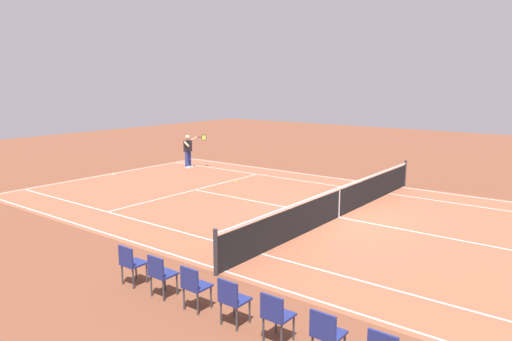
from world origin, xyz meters
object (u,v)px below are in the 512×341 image
object	(u,v)px
spectator_chair_2	(276,314)
spectator_chair_6	(131,262)
spectator_chair_4	(194,285)
spectator_chair_5	(160,272)
tennis_ball	(236,182)
spectator_chair_3	(232,298)
tennis_net	(339,202)
tennis_player_near	(188,149)
spectator_chair_1	(326,332)

from	to	relation	value
spectator_chair_2	spectator_chair_6	world-z (taller)	same
spectator_chair_4	spectator_chair_5	size ratio (longest dim) A/B	1.00
spectator_chair_4	spectator_chair_6	size ratio (longest dim) A/B	1.00
tennis_ball	spectator_chair_3	bearing A→B (deg)	129.60
tennis_net	spectator_chair_4	xyz separation A→B (m)	(-0.79, 7.26, 0.03)
tennis_net	spectator_chair_4	distance (m)	7.30
tennis_player_near	spectator_chair_4	distance (m)	15.35
tennis_net	spectator_chair_5	distance (m)	7.26
spectator_chair_1	spectator_chair_4	size ratio (longest dim) A/B	1.00
tennis_ball	spectator_chair_5	size ratio (longest dim) A/B	0.08
tennis_net	spectator_chair_1	world-z (taller)	tennis_net
spectator_chair_2	spectator_chair_4	distance (m)	1.87
spectator_chair_2	spectator_chair_1	bearing A→B (deg)	180.00
tennis_player_near	spectator_chair_1	bearing A→B (deg)	142.24
tennis_net	spectator_chair_1	distance (m)	8.10
spectator_chair_6	spectator_chair_5	bearing A→B (deg)	180.00
spectator_chair_2	spectator_chair_3	size ratio (longest dim) A/B	1.00
spectator_chair_1	spectator_chair_3	world-z (taller)	same
tennis_player_near	spectator_chair_4	bearing A→B (deg)	135.83
tennis_ball	spectator_chair_6	distance (m)	10.50
tennis_net	tennis_ball	world-z (taller)	tennis_net
spectator_chair_5	tennis_net	bearing A→B (deg)	-91.16
spectator_chair_2	tennis_net	bearing A→B (deg)	-69.94
tennis_player_near	spectator_chair_5	distance (m)	14.70
tennis_player_near	spectator_chair_2	xyz separation A→B (m)	(-12.87, 10.69, -0.41)
tennis_ball	spectator_chair_2	bearing A→B (deg)	132.85
tennis_player_near	spectator_chair_3	xyz separation A→B (m)	(-11.94, 10.69, -0.41)
tennis_net	spectator_chair_3	bearing A→B (deg)	103.32
tennis_net	spectator_chair_5	xyz separation A→B (m)	(0.15, 7.26, 0.03)
tennis_net	tennis_ball	bearing A→B (deg)	-18.76
tennis_ball	spectator_chair_1	world-z (taller)	spectator_chair_1
tennis_player_near	spectator_chair_5	size ratio (longest dim) A/B	1.93
tennis_ball	spectator_chair_2	world-z (taller)	spectator_chair_2
tennis_player_near	spectator_chair_2	size ratio (longest dim) A/B	1.93
tennis_player_near	spectator_chair_6	xyz separation A→B (m)	(-9.14, 10.69, -0.41)
spectator_chair_3	spectator_chair_4	bearing A→B (deg)	0.00
spectator_chair_6	spectator_chair_4	bearing A→B (deg)	180.00
spectator_chair_5	spectator_chair_6	bearing A→B (deg)	0.00
tennis_net	spectator_chair_3	size ratio (longest dim) A/B	13.30
tennis_net	tennis_ball	size ratio (longest dim) A/B	177.27
spectator_chair_2	spectator_chair_5	distance (m)	2.80
spectator_chair_4	spectator_chair_5	xyz separation A→B (m)	(0.93, 0.00, 0.00)
spectator_chair_2	spectator_chair_4	world-z (taller)	same
tennis_net	spectator_chair_5	bearing A→B (deg)	88.84
tennis_net	spectator_chair_1	bearing A→B (deg)	116.28
tennis_player_near	spectator_chair_5	xyz separation A→B (m)	(-10.07, 10.69, -0.41)
spectator_chair_4	tennis_ball	bearing A→B (deg)	-53.99
spectator_chair_4	spectator_chair_2	bearing A→B (deg)	180.00
spectator_chair_2	spectator_chair_3	xyz separation A→B (m)	(0.93, 0.00, 0.00)
tennis_ball	spectator_chair_3	world-z (taller)	spectator_chair_3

